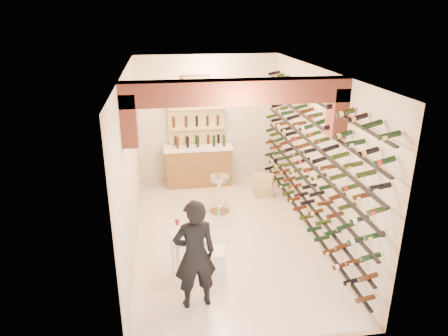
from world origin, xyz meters
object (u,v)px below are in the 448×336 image
object	(u,v)px
white_stool	(214,262)
crate_lower	(263,191)
wine_rack	(306,157)
tasting_table	(188,242)
back_counter	(198,164)
chrome_barstool	(219,192)
person	(195,255)

from	to	relation	value
white_stool	crate_lower	size ratio (longest dim) A/B	1.06
wine_rack	crate_lower	size ratio (longest dim) A/B	13.28
tasting_table	crate_lower	world-z (taller)	tasting_table
back_counter	crate_lower	xyz separation A→B (m)	(1.46, -0.96, -0.40)
crate_lower	tasting_table	bearing A→B (deg)	-123.59
back_counter	white_stool	distance (m)	3.93
chrome_barstool	crate_lower	bearing A→B (deg)	31.82
tasting_table	white_stool	bearing A→B (deg)	-4.27
white_stool	chrome_barstool	distance (m)	2.29
wine_rack	chrome_barstool	xyz separation A→B (m)	(-1.53, 0.97, -1.05)
person	crate_lower	bearing A→B (deg)	-125.64
back_counter	chrome_barstool	bearing A→B (deg)	-79.88
wine_rack	crate_lower	bearing A→B (deg)	102.49
wine_rack	white_stool	bearing A→B (deg)	-146.78
white_stool	person	size ratio (longest dim) A/B	0.26
back_counter	chrome_barstool	distance (m)	1.71
wine_rack	back_counter	size ratio (longest dim) A/B	3.35
back_counter	white_stool	xyz separation A→B (m)	(-0.11, -3.92, -0.30)
person	chrome_barstool	xyz separation A→B (m)	(0.78, 2.96, -0.36)
white_stool	person	distance (m)	1.03
white_stool	crate_lower	world-z (taller)	white_stool
chrome_barstool	wine_rack	bearing A→B (deg)	-32.31
wine_rack	back_counter	distance (m)	3.38
person	chrome_barstool	bearing A→B (deg)	-112.62
wine_rack	chrome_barstool	world-z (taller)	wine_rack
back_counter	chrome_barstool	xyz separation A→B (m)	(0.30, -1.68, -0.03)
wine_rack	chrome_barstool	bearing A→B (deg)	147.69
crate_lower	back_counter	bearing A→B (deg)	146.59
crate_lower	wine_rack	bearing A→B (deg)	-77.51
person	chrome_barstool	distance (m)	3.08
back_counter	white_stool	size ratio (longest dim) A/B	3.72
white_stool	tasting_table	bearing A→B (deg)	-175.50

